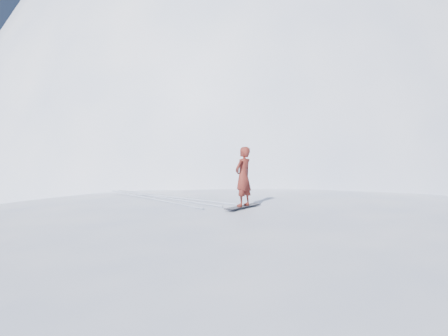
% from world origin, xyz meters
% --- Properties ---
extents(ground, '(400.00, 400.00, 0.00)m').
position_xyz_m(ground, '(0.00, 0.00, 0.00)').
color(ground, white).
rests_on(ground, ground).
extents(near_ridge, '(36.00, 28.00, 4.80)m').
position_xyz_m(near_ridge, '(1.00, 3.00, 0.00)').
color(near_ridge, white).
rests_on(near_ridge, ground).
extents(summit_peak, '(60.00, 56.00, 56.00)m').
position_xyz_m(summit_peak, '(22.00, 26.00, 0.00)').
color(summit_peak, white).
rests_on(summit_peak, ground).
extents(peak_shoulder, '(28.00, 24.00, 18.00)m').
position_xyz_m(peak_shoulder, '(10.00, 20.00, 0.00)').
color(peak_shoulder, white).
rests_on(peak_shoulder, ground).
extents(wind_bumps, '(16.00, 14.40, 1.00)m').
position_xyz_m(wind_bumps, '(-0.56, 2.12, 0.00)').
color(wind_bumps, white).
rests_on(wind_bumps, ground).
extents(snowboard, '(1.51, 0.71, 0.02)m').
position_xyz_m(snowboard, '(-0.72, 0.79, 2.41)').
color(snowboard, black).
rests_on(snowboard, near_ridge).
extents(snowboarder, '(0.73, 0.59, 1.74)m').
position_xyz_m(snowboarder, '(-0.72, 0.79, 3.30)').
color(snowboarder, maroon).
rests_on(snowboarder, snowboard).
extents(board_tracks, '(2.00, 5.97, 0.04)m').
position_xyz_m(board_tracks, '(-1.76, 4.14, 2.42)').
color(board_tracks, silver).
rests_on(board_tracks, ground).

